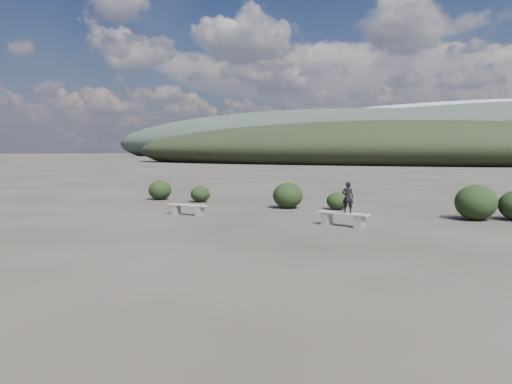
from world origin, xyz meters
The scene contains 10 objects.
ground centered at (0.00, 0.00, 0.00)m, with size 1200.00×1200.00×0.00m, color #2B2722.
bench_left centered at (-3.72, 4.56, 0.25)m, with size 1.66×0.37×0.41m.
bench_right centered at (2.38, 4.70, 0.27)m, with size 1.83×0.69×0.45m.
seated_person centered at (2.55, 4.67, 0.95)m, with size 0.37×0.24×1.01m, color black.
shrub_a centered at (-6.21, 8.92, 0.39)m, with size 0.94×0.94×0.77m, color black.
shrub_b centered at (-1.39, 8.54, 0.55)m, with size 1.29×1.29×1.10m, color black.
shrub_c centered at (0.64, 9.06, 0.36)m, with size 0.90×0.90×0.72m, color black.
shrub_d centered at (6.00, 8.40, 0.63)m, with size 1.43×1.43×1.25m, color black.
shrub_f centered at (-8.68, 8.91, 0.49)m, with size 1.15×1.15×0.98m, color black.
mountain_ridges centered at (-7.48, 339.06, 10.84)m, with size 500.00×400.00×56.00m.
Camera 1 is at (7.65, -10.66, 2.40)m, focal length 35.00 mm.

